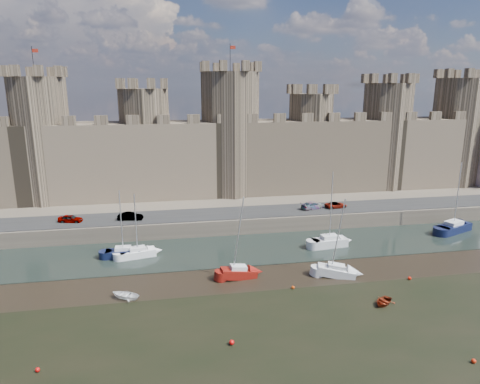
{
  "coord_description": "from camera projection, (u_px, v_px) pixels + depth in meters",
  "views": [
    {
      "loc": [
        -10.61,
        -32.99,
        23.16
      ],
      "look_at": [
        -0.8,
        22.0,
        9.14
      ],
      "focal_mm": 32.0,
      "sensor_mm": 36.0,
      "label": 1
    }
  ],
  "objects": [
    {
      "name": "sailboat_3",
      "position": [
        453.0,
        227.0,
        69.03
      ],
      "size": [
        6.94,
        4.76,
        11.34
      ],
      "rotation": [
        0.0,
        0.0,
        0.38
      ],
      "color": "black",
      "rests_on": "ground"
    },
    {
      "name": "buoy_0",
      "position": [
        232.0,
        342.0,
        39.15
      ],
      "size": [
        0.5,
        0.5,
        0.5
      ],
      "primitive_type": "sphere",
      "color": "red",
      "rests_on": "ground"
    },
    {
      "name": "car_2",
      "position": [
        313.0,
        205.0,
        73.1
      ],
      "size": [
        4.71,
        3.12,
        1.27
      ],
      "primitive_type": "imported",
      "rotation": [
        0.0,
        0.0,
        1.91
      ],
      "color": "gray",
      "rests_on": "quay"
    },
    {
      "name": "buoy_4",
      "position": [
        38.0,
        370.0,
        35.46
      ],
      "size": [
        0.39,
        0.39,
        0.39
      ],
      "primitive_type": "sphere",
      "color": "#C40A08",
      "rests_on": "ground"
    },
    {
      "name": "ground",
      "position": [
        291.0,
        346.0,
        38.95
      ],
      "size": [
        160.0,
        160.0,
        0.0
      ],
      "primitive_type": "plane",
      "color": "black",
      "rests_on": "ground"
    },
    {
      "name": "buoy_3",
      "position": [
        410.0,
        278.0,
        52.23
      ],
      "size": [
        0.42,
        0.42,
        0.42
      ],
      "primitive_type": "sphere",
      "color": "red",
      "rests_on": "ground"
    },
    {
      "name": "castle",
      "position": [
        217.0,
        147.0,
        81.83
      ],
      "size": [
        108.5,
        11.0,
        29.0
      ],
      "color": "#42382B",
      "rests_on": "quay"
    },
    {
      "name": "buoy_1",
      "position": [
        293.0,
        287.0,
        49.9
      ],
      "size": [
        0.38,
        0.38,
        0.38
      ],
      "primitive_type": "sphere",
      "color": "#CB3E09",
      "rests_on": "ground"
    },
    {
      "name": "sailboat_4",
      "position": [
        238.0,
        272.0,
        52.65
      ],
      "size": [
        4.57,
        2.15,
        10.35
      ],
      "rotation": [
        0.0,
        0.0,
        0.1
      ],
      "color": "maroon",
      "rests_on": "ground"
    },
    {
      "name": "car_1",
      "position": [
        130.0,
        216.0,
        66.97
      ],
      "size": [
        4.0,
        1.88,
        1.27
      ],
      "primitive_type": "imported",
      "rotation": [
        0.0,
        0.0,
        1.43
      ],
      "color": "gray",
      "rests_on": "quay"
    },
    {
      "name": "sailboat_0",
      "position": [
        138.0,
        252.0,
        58.93
      ],
      "size": [
        5.09,
        2.87,
        8.98
      ],
      "rotation": [
        0.0,
        0.0,
        0.22
      ],
      "color": "white",
      "rests_on": "ground"
    },
    {
      "name": "car_0",
      "position": [
        70.0,
        219.0,
        65.88
      ],
      "size": [
        3.86,
        2.2,
        1.24
      ],
      "primitive_type": "imported",
      "rotation": [
        0.0,
        0.0,
        1.36
      ],
      "color": "gray",
      "rests_on": "quay"
    },
    {
      "name": "car_3",
      "position": [
        336.0,
        205.0,
        73.67
      ],
      "size": [
        4.04,
        2.29,
        1.07
      ],
      "primitive_type": "imported",
      "rotation": [
        0.0,
        0.0,
        1.71
      ],
      "color": "gray",
      "rests_on": "quay"
    },
    {
      "name": "sailboat_1",
      "position": [
        123.0,
        252.0,
        58.87
      ],
      "size": [
        4.75,
        1.87,
        9.49
      ],
      "rotation": [
        0.0,
        0.0,
        -0.01
      ],
      "color": "black",
      "rests_on": "ground"
    },
    {
      "name": "dinghy_6",
      "position": [
        125.0,
        296.0,
        47.67
      ],
      "size": [
        3.68,
        3.22,
        0.64
      ],
      "primitive_type": "imported",
      "rotation": [
        1.57,
        0.0,
        4.31
      ],
      "color": "white",
      "rests_on": "ground"
    },
    {
      "name": "dinghy_4",
      "position": [
        383.0,
        302.0,
        46.37
      ],
      "size": [
        3.43,
        3.31,
        0.58
      ],
      "primitive_type": "imported",
      "rotation": [
        1.57,
        0.0,
        5.39
      ],
      "color": "maroon",
      "rests_on": "ground"
    },
    {
      "name": "sailboat_2",
      "position": [
        329.0,
        241.0,
        62.65
      ],
      "size": [
        5.39,
        2.57,
        11.23
      ],
      "rotation": [
        0.0,
        0.0,
        0.11
      ],
      "color": "silver",
      "rests_on": "ground"
    },
    {
      "name": "road",
      "position": [
        232.0,
        213.0,
        70.79
      ],
      "size": [
        160.0,
        7.0,
        0.1
      ],
      "primitive_type": "cube",
      "color": "black",
      "rests_on": "quay"
    },
    {
      "name": "water_channel",
      "position": [
        243.0,
        249.0,
        61.85
      ],
      "size": [
        160.0,
        12.0,
        0.08
      ],
      "primitive_type": "cube",
      "color": "black",
      "rests_on": "ground"
    },
    {
      "name": "sailboat_5",
      "position": [
        336.0,
        271.0,
        53.11
      ],
      "size": [
        4.96,
        3.11,
        9.99
      ],
      "rotation": [
        0.0,
        0.0,
        -0.3
      ],
      "color": "silver",
      "rests_on": "ground"
    },
    {
      "name": "buoy_2",
      "position": [
        474.0,
        361.0,
        36.57
      ],
      "size": [
        0.4,
        0.4,
        0.4
      ],
      "primitive_type": "sphere",
      "color": "red",
      "rests_on": "ground"
    },
    {
      "name": "quay",
      "position": [
        214.0,
        185.0,
        95.93
      ],
      "size": [
        160.0,
        60.0,
        2.5
      ],
      "primitive_type": "cube",
      "color": "#4C443A",
      "rests_on": "ground"
    }
  ]
}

